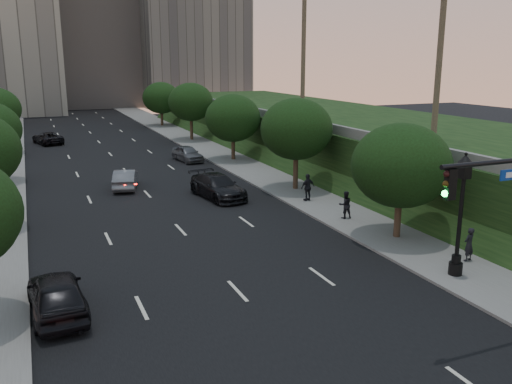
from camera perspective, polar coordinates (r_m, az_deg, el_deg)
name	(u,v)px	position (r m, az deg, el deg)	size (l,w,h in m)	color
ground	(291,349)	(18.85, 3.71, -16.18)	(160.00, 160.00, 0.00)	black
road_surface	(130,175)	(46.13, -13.14, 1.72)	(16.00, 140.00, 0.02)	black
sidewalk_right	(244,165)	(48.82, -1.22, 2.82)	(4.50, 140.00, 0.15)	slate
embankment	(368,140)	(52.25, 11.72, 5.41)	(18.00, 90.00, 4.00)	black
parapet_wall	(287,118)	(47.68, 3.32, 7.73)	(0.35, 90.00, 0.70)	slate
office_block_mid	(92,40)	(117.37, -16.89, 15.05)	(22.00, 18.00, 26.00)	#A79F99
office_block_right	(186,15)	(115.24, -7.35, 18.03)	(20.00, 22.00, 36.00)	slate
tree_right_a	(401,166)	(29.17, 15.02, 2.71)	(5.20, 5.20, 6.24)	#38281C
tree_right_b	(296,129)	(39.13, 4.27, 6.62)	(5.20, 5.20, 6.74)	#38281C
tree_right_c	(233,118)	(51.02, -2.45, 7.78)	(5.20, 5.20, 6.24)	#38281C
tree_right_d	(191,102)	(64.23, -6.89, 9.39)	(5.20, 5.20, 6.74)	#38281C
tree_right_e	(161,98)	(78.75, -9.96, 9.73)	(5.20, 5.20, 6.24)	#38281C
street_lamp	(460,221)	(25.00, 20.67, -2.83)	(0.64, 0.64, 5.62)	black
sedan_near_left	(57,294)	(22.01, -20.23, -10.06)	(1.95, 4.84, 1.65)	black
sedan_mid_left	(125,179)	(41.38, -13.58, 1.35)	(1.56, 4.46, 1.47)	slate
sedan_far_left	(48,138)	(65.88, -21.08, 5.32)	(2.28, 4.95, 1.38)	black
sedan_near_right	(218,186)	(37.61, -4.05, 0.58)	(2.26, 5.57, 1.62)	black
sedan_far_right	(187,154)	(51.44, -7.22, 4.03)	(1.74, 4.33, 1.48)	#53555A
pedestrian_a	(469,244)	(27.41, 21.50, -5.15)	(0.59, 0.39, 1.61)	black
pedestrian_b	(345,205)	(32.66, 9.37, -1.33)	(0.80, 0.62, 1.65)	black
pedestrian_c	(308,187)	(36.35, 5.47, 0.50)	(1.07, 0.45, 1.83)	black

